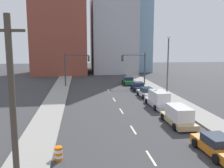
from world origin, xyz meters
name	(u,v)px	position (x,y,z in m)	size (l,w,h in m)	color
sidewalk_left	(64,81)	(-8.35, 45.91, 0.08)	(3.05, 91.81, 0.16)	gray
sidewalk_right	(139,80)	(8.35, 45.91, 0.08)	(3.05, 91.81, 0.16)	gray
lane_stripe_at_8m	(151,158)	(0.00, 7.64, 0.00)	(0.16, 2.40, 0.01)	beige
lane_stripe_at_14m	(133,130)	(0.00, 13.50, 0.00)	(0.16, 2.40, 0.01)	beige
lane_stripe_at_20m	(121,111)	(0.00, 20.25, 0.00)	(0.16, 2.40, 0.01)	beige
lane_stripe_at_27m	(114,99)	(0.00, 26.60, 0.00)	(0.16, 2.40, 0.01)	beige
lane_stripe_at_34m	(109,91)	(0.00, 33.75, 0.00)	(0.16, 2.40, 0.01)	beige
building_brick_left	(60,37)	(-9.97, 61.95, 10.03)	(14.00, 16.00, 20.05)	brown
building_office_center	(112,33)	(4.72, 65.95, 11.24)	(12.00, 20.00, 22.48)	#A8A8AD
building_glass_right	(124,8)	(9.09, 69.95, 19.05)	(13.00, 20.00, 38.10)	#7A9EB7
traffic_signal_left	(72,65)	(-6.24, 38.69, 4.11)	(4.70, 0.35, 6.30)	#38383D
traffic_signal_right	(138,64)	(6.32, 38.69, 4.11)	(4.70, 0.35, 6.30)	#38383D
utility_pole_left_near	(13,107)	(-8.16, 4.28, 4.77)	(1.60, 0.32, 9.30)	#473D33
traffic_barrel	(58,153)	(-6.38, 8.12, 0.47)	(0.56, 0.56, 0.95)	orange
street_lamp	(168,62)	(8.49, 28.27, 5.26)	(0.44, 0.44, 9.15)	#4C4C51
sedan_orange	(217,146)	(4.92, 7.66, 0.63)	(2.36, 4.57, 1.36)	orange
box_truck_tan	(179,116)	(4.71, 14.36, 0.91)	(2.23, 5.36, 1.91)	tan
box_truck_silver	(158,99)	(4.97, 21.52, 0.98)	(2.31, 5.89, 2.08)	#B2B2BC
sedan_white	(147,93)	(5.10, 27.73, 0.66)	(2.30, 4.53, 1.45)	silver
sedan_navy	(138,86)	(5.22, 33.65, 0.63)	(2.32, 4.70, 1.37)	#141E47
sedan_green	(128,81)	(4.73, 40.16, 0.69)	(2.26, 4.28, 1.51)	#1E6033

